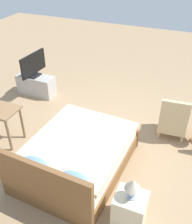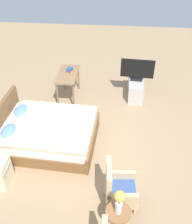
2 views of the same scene
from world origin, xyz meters
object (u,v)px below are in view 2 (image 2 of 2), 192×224
flower_vase (119,200)px  book_stack (70,70)px  tv_stand (135,87)px  vanity_desk (68,77)px  bed (46,133)px  armchair_by_window_right (118,189)px  side_table (118,219)px  tv_flatscreen (137,69)px

flower_vase → book_stack: (3.89, 1.41, -0.03)m
flower_vase → tv_stand: size_ratio=0.50×
flower_vase → vanity_desk: (3.78, 1.45, -0.20)m
bed → book_stack: bed is taller
armchair_by_window_right → book_stack: armchair_by_window_right is taller
book_stack → bed: bearing=173.9°
bed → tv_stand: size_ratio=2.22×
side_table → tv_stand: size_ratio=0.57×
vanity_desk → tv_flatscreen: bearing=-80.9°
flower_vase → tv_flatscreen: size_ratio=0.53×
side_table → tv_stand: 4.09m
tv_flatscreen → vanity_desk: bearing=99.1°
side_table → vanity_desk: bearing=21.0°
armchair_by_window_right → tv_flatscreen: size_ratio=1.03×
bed → flower_vase: 2.57m
armchair_by_window_right → vanity_desk: bearing=24.0°
tv_stand → vanity_desk: vanity_desk is taller
side_table → flower_vase: flower_vase is taller
tv_stand → tv_flatscreen: bearing=-3.7°
book_stack → side_table: bearing=-160.1°
tv_stand → book_stack: (-0.18, 1.80, 0.55)m
bed → side_table: bed is taller
vanity_desk → armchair_by_window_right: bearing=-156.0°
tv_stand → side_table: bearing=174.5°
vanity_desk → flower_vase: bearing=-159.0°
tv_stand → book_stack: 1.90m
tv_stand → armchair_by_window_right: bearing=173.5°
bed → vanity_desk: 1.90m
side_table → book_stack: (3.89, 1.41, 0.46)m
tv_flatscreen → vanity_desk: size_ratio=0.86×
side_table → book_stack: book_stack is taller
armchair_by_window_right → vanity_desk: 3.55m
bed → tv_stand: bearing=-43.2°
armchair_by_window_right → book_stack: (3.35, 1.40, 0.43)m
tv_stand → book_stack: book_stack is taller
vanity_desk → book_stack: 0.20m
side_table → flower_vase: bearing=-90.0°
bed → tv_flatscreen: (2.15, -2.02, 0.52)m
tv_stand → vanity_desk: 1.91m
side_table → bed: bearing=40.2°
tv_stand → tv_flatscreen: size_ratio=1.07×
vanity_desk → book_stack: book_stack is taller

